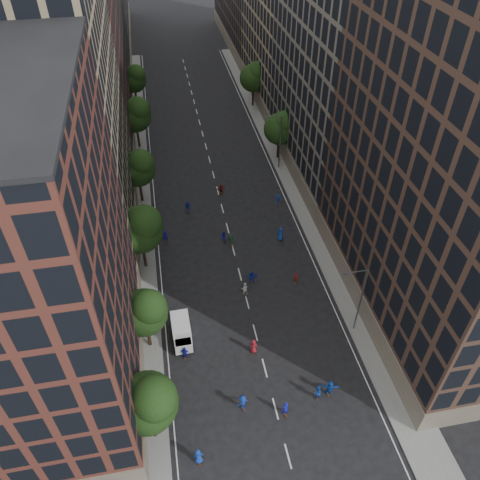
{
  "coord_description": "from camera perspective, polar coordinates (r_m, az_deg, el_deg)",
  "views": [
    {
      "loc": [
        -7.47,
        -17.06,
        40.71
      ],
      "look_at": [
        0.78,
        26.5,
        2.0
      ],
      "focal_mm": 35.0,
      "sensor_mm": 36.0,
      "label": 1
    }
  ],
  "objects": [
    {
      "name": "skater_12",
      "position": [
        61.55,
        4.95,
        0.71
      ],
      "size": [
        1.08,
        0.88,
        1.91
      ],
      "primitive_type": "imported",
      "rotation": [
        0.0,
        0.0,
        2.8
      ],
      "color": "#1338A0",
      "rests_on": "ground"
    },
    {
      "name": "skater_15",
      "position": [
        67.93,
        4.61,
        4.95
      ],
      "size": [
        1.12,
        0.91,
        1.52
      ],
      "primitive_type": "imported",
      "rotation": [
        0.0,
        0.0,
        3.56
      ],
      "color": "#1530AC",
      "rests_on": "ground"
    },
    {
      "name": "bldg_right_b",
      "position": [
        70.82,
        12.73,
        20.2
      ],
      "size": [
        14.0,
        28.0,
        33.0
      ],
      "primitive_type": "cube",
      "color": "#655D54",
      "rests_on": "ground"
    },
    {
      "name": "bldg_left_b",
      "position": [
        58.36,
        -21.81,
        14.26
      ],
      "size": [
        14.0,
        26.0,
        34.0
      ],
      "primitive_type": "cube",
      "color": "#978363",
      "rests_on": "ground"
    },
    {
      "name": "skater_11",
      "position": [
        55.69,
        1.44,
        -4.6
      ],
      "size": [
        1.59,
        0.56,
        1.7
      ],
      "primitive_type": "imported",
      "rotation": [
        0.0,
        0.0,
        3.1
      ],
      "color": "#13299F",
      "rests_on": "ground"
    },
    {
      "name": "tree_right_a",
      "position": [
        76.15,
        5.0,
        13.54
      ],
      "size": [
        5.0,
        5.0,
        8.39
      ],
      "color": "black",
      "rests_on": "ground"
    },
    {
      "name": "tree_left_1",
      "position": [
        46.95,
        -11.48,
        -8.5
      ],
      "size": [
        4.8,
        4.8,
        8.21
      ],
      "color": "black",
      "rests_on": "ground"
    },
    {
      "name": "skater_4",
      "position": [
        49.23,
        -6.7,
        -13.52
      ],
      "size": [
        0.98,
        0.65,
        1.54
      ],
      "primitive_type": "imported",
      "rotation": [
        0.0,
        0.0,
        2.81
      ],
      "color": "#1519AB",
      "rests_on": "ground"
    },
    {
      "name": "skater_8",
      "position": [
        54.41,
        0.57,
        -5.97
      ],
      "size": [
        0.91,
        0.76,
        1.71
      ],
      "primitive_type": "imported",
      "rotation": [
        0.0,
        0.0,
        3.0
      ],
      "color": "silver",
      "rests_on": "ground"
    },
    {
      "name": "sidewalk_right",
      "position": [
        78.73,
        5.27,
        9.87
      ],
      "size": [
        4.0,
        105.0,
        0.15
      ],
      "primitive_type": "cube",
      "color": "slate",
      "rests_on": "ground"
    },
    {
      "name": "skater_2",
      "position": [
        46.96,
        9.4,
        -17.85
      ],
      "size": [
        0.88,
        0.7,
        1.73
      ],
      "primitive_type": "imported",
      "rotation": [
        0.0,
        0.0,
        3.2
      ],
      "color": "#153EAC",
      "rests_on": "ground"
    },
    {
      "name": "skater_3",
      "position": [
        45.81,
        0.33,
        -19.2
      ],
      "size": [
        1.32,
        0.99,
        1.81
      ],
      "primitive_type": "imported",
      "rotation": [
        0.0,
        0.0,
        3.45
      ],
      "color": "navy",
      "rests_on": "ground"
    },
    {
      "name": "bldg_right_a",
      "position": [
        47.37,
        25.31,
        8.31
      ],
      "size": [
        14.0,
        30.0,
        36.0
      ],
      "primitive_type": "cube",
      "color": "#462F25",
      "rests_on": "ground"
    },
    {
      "name": "bldg_left_c",
      "position": [
        80.5,
        -19.48,
        19.58
      ],
      "size": [
        14.0,
        20.0,
        28.0
      ],
      "primitive_type": "cube",
      "color": "#592B22",
      "rests_on": "ground"
    },
    {
      "name": "skater_13",
      "position": [
        61.8,
        -9.14,
        0.47
      ],
      "size": [
        0.78,
        0.6,
        1.93
      ],
      "primitive_type": "imported",
      "rotation": [
        0.0,
        0.0,
        2.93
      ],
      "color": "#16118F",
      "rests_on": "ground"
    },
    {
      "name": "skater_7",
      "position": [
        56.15,
        6.85,
        -4.62
      ],
      "size": [
        0.64,
        0.54,
        1.5
      ],
      "primitive_type": "imported",
      "rotation": [
        0.0,
        0.0,
        2.75
      ],
      "color": "maroon",
      "rests_on": "ground"
    },
    {
      "name": "skater_5",
      "position": [
        47.32,
        10.89,
        -17.31
      ],
      "size": [
        1.8,
        1.04,
        1.84
      ],
      "primitive_type": "imported",
      "rotation": [
        0.0,
        0.0,
        2.83
      ],
      "color": "#1648B7",
      "rests_on": "ground"
    },
    {
      "name": "bldg_left_a",
      "position": [
        39.76,
        -24.65,
        -3.81
      ],
      "size": [
        14.0,
        22.0,
        30.0
      ],
      "primitive_type": "cube",
      "color": "#592B22",
      "rests_on": "ground"
    },
    {
      "name": "tree_left_2",
      "position": [
        55.07,
        -12.0,
        1.47
      ],
      "size": [
        5.6,
        5.6,
        9.45
      ],
      "color": "black",
      "rests_on": "ground"
    },
    {
      "name": "tree_left_5",
      "position": [
        95.64,
        -12.77,
        18.68
      ],
      "size": [
        4.8,
        4.8,
        8.33
      ],
      "color": "black",
      "rests_on": "ground"
    },
    {
      "name": "bldg_left_d",
      "position": [
        102.75,
        -18.69,
        25.35
      ],
      "size": [
        14.0,
        28.0,
        32.0
      ],
      "primitive_type": "cube",
      "color": "#302620",
      "rests_on": "ground"
    },
    {
      "name": "skater_9",
      "position": [
        50.48,
        -6.24,
        -11.44
      ],
      "size": [
        1.1,
        0.68,
        1.63
      ],
      "primitive_type": "imported",
      "rotation": [
        0.0,
        0.0,
        3.22
      ],
      "color": "#38393D",
      "rests_on": "ground"
    },
    {
      "name": "skater_10",
      "position": [
        60.56,
        -1.13,
        -0.05
      ],
      "size": [
        1.02,
        0.47,
        1.7
      ],
      "primitive_type": "imported",
      "rotation": [
        0.0,
        0.0,
        3.09
      ],
      "color": "#217038",
      "rests_on": "ground"
    },
    {
      "name": "tree_left_4",
      "position": [
        80.78,
        -12.59,
        14.77
      ],
      "size": [
        5.4,
        5.4,
        9.08
      ],
      "color": "black",
      "rests_on": "ground"
    },
    {
      "name": "tree_left_3",
      "position": [
        66.85,
        -12.29,
        8.65
      ],
      "size": [
        5.0,
        5.0,
        8.58
      ],
      "color": "black",
      "rests_on": "ground"
    },
    {
      "name": "bldg_right_c",
      "position": [
        94.84,
        6.53,
        26.73
      ],
      "size": [
        14.0,
        26.0,
        35.0
      ],
      "primitive_type": "cube",
      "color": "#978363",
      "rests_on": "ground"
    },
    {
      "name": "streetlamp_near",
      "position": [
        49.25,
        14.35,
        -6.78
      ],
      "size": [
        2.64,
        0.22,
        9.06
      ],
      "color": "#595B60",
      "rests_on": "ground"
    },
    {
      "name": "tree_left_0",
      "position": [
        40.71,
        -11.02,
        -18.77
      ],
      "size": [
        5.2,
        5.2,
        8.83
      ],
      "color": "black",
      "rests_on": "ground"
    },
    {
      "name": "skater_1",
      "position": [
        45.7,
        5.53,
        -19.77
      ],
      "size": [
        0.76,
        0.6,
        1.81
      ],
      "primitive_type": "imported",
      "rotation": [
        0.0,
        0.0,
        3.43
      ],
      "color": "#151CB0",
      "rests_on": "ground"
    },
    {
      "name": "tree_right_b",
      "position": [
        93.66,
        1.77,
        19.32
      ],
      "size": [
        5.2,
        5.2,
        8.83
      ],
      "color": "black",
      "rests_on": "ground"
    },
    {
      "name": "ground",
      "position": [
        70.49,
        -2.68,
        5.8
      ],
      "size": [
        240.0,
        240.0,
        0.0
      ],
      "primitive_type": "plane",
      "color": "black",
      "rests_on": "ground"
    },
    {
      "name": "streetlamp_far",
      "position": [
        73.71,
        4.76,
        12.15
      ],
      "size": [
        2.64,
        0.22,
        9.06
      ],
      "color": "#595B60",
      "rests_on": "ground"
    },
    {
      "name": "skater_14",
      "position": [
        61.26,
        -2.03,
        0.38
      ],
      "size": [
        0.84,
        0.72,
        1.5
      ],
      "primitive_type": "imported",
      "rotation": [
        0.0,
        0.0,
        2.91
      ],
      "color": "#1815B2",
      "rests_on": "ground"
    },
    {
      "name": "skater_6",
      "position": [
        49.26,
        1.66,
        -12.84
      ],
      "size": [
        1.02,
        0.86,
        1.78
      ],
      "primitive_type": "imported",
      "rotation": [
        0.0,
        0.0,
        2.73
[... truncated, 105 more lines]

